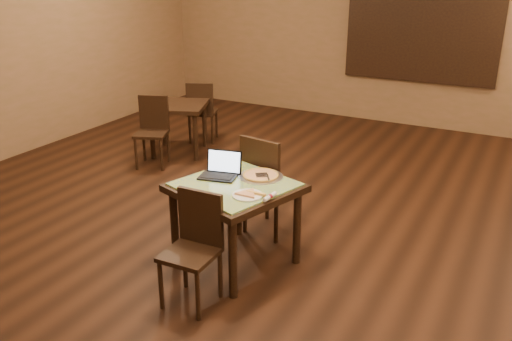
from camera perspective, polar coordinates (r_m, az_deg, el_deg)
The scene contains 16 objects.
ground at distance 5.06m, azimuth -2.70°, elevation -8.76°, with size 10.00×10.00×0.00m, color black.
wall_back at distance 9.10m, azimuth 13.90°, elevation 14.21°, with size 8.00×0.02×3.00m, color #886045.
mural at distance 8.94m, azimuth 17.04°, elevation 14.12°, with size 2.34×0.05×1.64m.
tiled_table at distance 4.64m, azimuth -2.19°, elevation -2.56°, with size 1.15×1.15×0.76m.
chair_main_near at distance 4.24m, azimuth -6.45°, elevation -7.45°, with size 0.40×0.40×0.90m.
chair_main_far at distance 5.17m, azimuth 1.10°, elevation -1.03°, with size 0.50×0.50×1.01m.
laptop at distance 4.75m, azimuth -3.70°, elevation 0.10°, with size 0.36×0.31×0.22m.
plate at distance 4.35m, azimuth -0.90°, elevation -2.63°, with size 0.25×0.25×0.01m, color white.
pizza_slice at distance 4.34m, azimuth -0.90°, elevation -2.43°, with size 0.21×0.21×0.02m, color beige, non-canonical shape.
pizza_pan at distance 4.74m, azimuth 0.50°, elevation -0.61°, with size 0.39×0.39×0.01m, color silver.
pizza_whole at distance 4.73m, azimuth 0.50°, elevation -0.47°, with size 0.31×0.31×0.02m.
spatula at distance 4.70m, azimuth 0.61°, elevation -0.48°, with size 0.10×0.25×0.01m, color silver.
napkin_roll at distance 4.30m, azimuth 1.46°, elevation -2.77°, with size 0.05×0.17×0.04m.
other_table_b at distance 7.55m, azimuth -8.19°, elevation 6.09°, with size 0.96×0.96×0.70m.
other_table_b_chair_near at distance 7.18m, azimuth -10.82°, elevation 4.55°, with size 0.51×0.51×0.90m.
other_table_b_chair_far at distance 7.97m, azimuth -5.75°, elevation 6.49°, with size 0.51×0.51×0.90m.
Camera 1 is at (2.27, -3.75, 2.54)m, focal length 38.00 mm.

